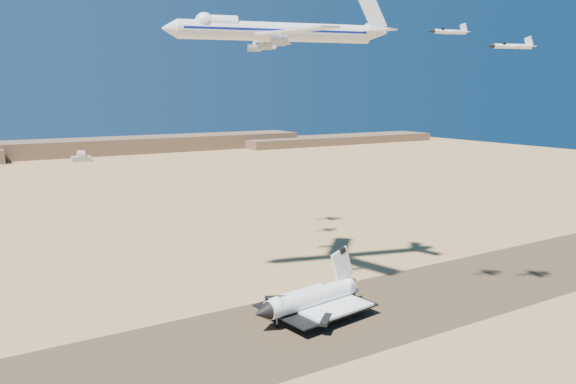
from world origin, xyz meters
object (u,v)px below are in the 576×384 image
shuttle (310,300)px  crew_a (339,316)px  crew_c (345,314)px  chase_jet_b (512,46)px  carrier_747 (270,31)px  chase_jet_e (263,47)px  chase_jet_f (268,41)px  chase_jet_a (449,32)px  crew_b (350,315)px

shuttle → crew_a: 10.04m
crew_a → crew_c: bearing=-75.6°
crew_a → chase_jet_b: 98.09m
crew_c → chase_jet_b: 96.84m
chase_jet_b → carrier_747: bearing=150.8°
carrier_747 → chase_jet_e: size_ratio=5.79×
crew_a → chase_jet_f: bearing=-14.5°
chase_jet_e → chase_jet_f: 25.52m
crew_c → chase_jet_b: bearing=-151.1°
crew_a → chase_jet_a: chase_jet_a is taller
shuttle → crew_c: (9.56, -5.44, -4.63)m
crew_b → chase_jet_e: bearing=-39.7°
carrier_747 → chase_jet_e: bearing=79.7°
shuttle → chase_jet_f: size_ratio=2.63×
chase_jet_f → crew_a: bearing=-89.3°
chase_jet_a → chase_jet_f: chase_jet_f is taller
crew_b → chase_jet_a: bearing=-137.9°
carrier_747 → chase_jet_e: (20.63, 42.58, -1.37)m
crew_c → chase_jet_f: bearing=-52.5°
crew_a → chase_jet_a: size_ratio=0.13×
crew_a → chase_jet_e: size_ratio=0.13×
chase_jet_f → chase_jet_b: bearing=-64.0°
crew_b → chase_jet_a: 92.13m
chase_jet_b → chase_jet_e: size_ratio=1.12×
shuttle → chase_jet_b: bearing=-33.7°
shuttle → crew_c: 11.94m
shuttle → crew_b: bearing=-45.1°
shuttle → crew_b: size_ratio=23.24×
carrier_747 → chase_jet_a: size_ratio=5.86×
crew_c → chase_jet_e: (14.84, 79.35, 88.38)m
crew_b → crew_c: crew_b is taller
carrier_747 → chase_jet_a: bearing=-39.0°
shuttle → crew_a: (6.59, -6.02, -4.58)m
crew_a → chase_jet_e: bearing=-9.2°
chase_jet_a → carrier_747: bearing=138.8°
crew_a → chase_jet_e: 120.45m
shuttle → chase_jet_e: chase_jet_e is taller
chase_jet_a → chase_jet_f: bearing=102.9°
crew_a → crew_b: crew_b is taller
crew_b → chase_jet_f: bearing=-45.5°
crew_a → chase_jet_e: (17.82, 79.93, 88.33)m
chase_jet_e → chase_jet_b: bearing=-66.1°
crew_c → chase_jet_e: size_ratio=0.12×
crew_a → crew_c: 3.03m
shuttle → chase_jet_f: bearing=59.8°
shuttle → carrier_747: 90.78m
crew_a → crew_c: size_ratio=1.06×
crew_c → chase_jet_b: (45.08, -21.07, 83.07)m
carrier_747 → chase_jet_f: 72.26m
crew_b → crew_a: bearing=36.3°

